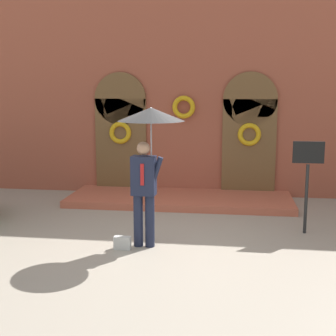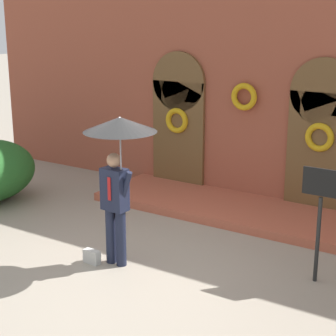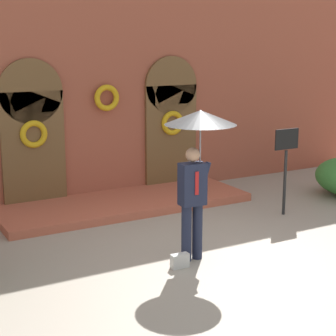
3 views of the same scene
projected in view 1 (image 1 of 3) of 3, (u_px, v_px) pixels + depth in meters
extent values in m
plane|color=gray|center=(160.00, 245.00, 8.03)|extent=(80.00, 80.00, 0.00)
cube|color=brown|center=(185.00, 82.00, 11.65)|extent=(14.00, 0.50, 5.60)
cube|color=brown|center=(121.00, 146.00, 11.86)|extent=(1.30, 0.08, 2.40)
cylinder|color=brown|center=(120.00, 99.00, 11.65)|extent=(1.30, 0.08, 1.30)
cube|color=brown|center=(249.00, 149.00, 11.43)|extent=(1.30, 0.08, 2.40)
cylinder|color=brown|center=(250.00, 99.00, 11.23)|extent=(1.30, 0.08, 1.30)
torus|color=#C69314|center=(120.00, 133.00, 11.73)|extent=(0.56, 0.12, 0.56)
torus|color=#C69314|center=(249.00, 135.00, 11.30)|extent=(0.56, 0.12, 0.56)
torus|color=#C69314|center=(184.00, 107.00, 11.40)|extent=(0.56, 0.12, 0.56)
cube|color=#AA523A|center=(180.00, 199.00, 11.00)|extent=(5.20, 1.80, 0.16)
cylinder|color=#191E33|center=(138.00, 220.00, 7.94)|extent=(0.16, 0.16, 0.90)
cylinder|color=#191E33|center=(150.00, 221.00, 7.91)|extent=(0.16, 0.16, 0.90)
cube|color=#191E33|center=(144.00, 176.00, 7.79)|extent=(0.41, 0.26, 0.66)
cube|color=#A51919|center=(142.00, 175.00, 7.66)|extent=(0.06, 0.01, 0.36)
sphere|color=#A87A5B|center=(143.00, 148.00, 7.71)|extent=(0.22, 0.22, 0.22)
cylinder|color=#191E33|center=(157.00, 170.00, 7.75)|extent=(0.22, 0.09, 0.46)
cylinder|color=gray|center=(151.00, 151.00, 7.70)|extent=(0.02, 0.02, 0.98)
cone|color=black|center=(151.00, 114.00, 7.60)|extent=(1.10, 1.10, 0.22)
cone|color=white|center=(151.00, 113.00, 7.60)|extent=(0.61, 0.61, 0.20)
cube|color=#B7B7B2|center=(122.00, 243.00, 7.83)|extent=(0.28, 0.13, 0.22)
cylinder|color=black|center=(306.00, 199.00, 8.61)|extent=(0.06, 0.06, 1.30)
cube|color=black|center=(309.00, 152.00, 8.46)|extent=(0.56, 0.03, 0.40)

